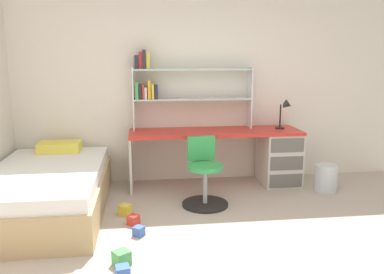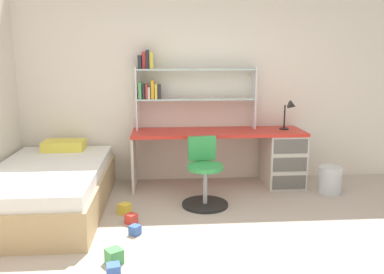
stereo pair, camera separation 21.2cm
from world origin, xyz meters
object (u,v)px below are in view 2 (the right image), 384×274
Objects in this scene: desk at (263,153)px; bed_platform at (49,188)px; waste_bin at (330,180)px; toy_block_green_3 at (114,256)px; toy_block_blue_2 at (135,230)px; bookshelf_hutch at (177,85)px; swivel_chair at (205,179)px; toy_block_red_0 at (131,219)px; toy_block_yellow_4 at (125,209)px; desk_lamp at (290,110)px; toy_block_blue_5 at (113,271)px.

bed_platform is at bearing -164.55° from desk.
toy_block_green_3 is at bearing -148.27° from waste_bin.
bookshelf_hutch is at bearing 73.43° from toy_block_blue_2.
swivel_chair is 8.54× the size of toy_block_blue_2.
toy_block_red_0 is 0.88× the size of toy_block_yellow_4.
toy_block_yellow_4 is at bearing -120.11° from bookshelf_hutch.
desk_lamp reaches higher than toy_block_yellow_4.
desk_lamp is at bearing 13.82° from bed_platform.
toy_block_green_3 is (-0.60, -2.10, -1.24)m from bookshelf_hutch.
bookshelf_hutch is 15.20× the size of toy_block_blue_5.
bookshelf_hutch reaches higher than desk.
waste_bin is at bearing 23.23° from toy_block_blue_2.
bookshelf_hutch is 2.24m from waste_bin.
toy_block_blue_2 is (-1.57, -1.39, -0.38)m from desk.
bed_platform is 1.03m from toy_block_red_0.
toy_block_red_0 is at bearing 101.84° from toy_block_blue_2.
waste_bin reaches higher than toy_block_red_0.
toy_block_blue_5 is at bearing -59.03° from bed_platform.
toy_block_blue_2 is at bearing -135.46° from swivel_chair.
swivel_chair is 1.53m from toy_block_green_3.
toy_block_green_3 is (-0.08, -0.78, 0.01)m from toy_block_red_0.
toy_block_yellow_4 is (-0.01, 1.04, -0.00)m from toy_block_green_3.
toy_block_blue_2 is at bearing 75.66° from toy_block_green_3.
toy_block_blue_5 is (0.85, -1.42, -0.20)m from bed_platform.
swivel_chair reaches higher than bed_platform.
toy_block_blue_5 is (0.02, -0.21, -0.01)m from toy_block_green_3.
toy_block_red_0 is 0.83× the size of toy_block_green_3.
toy_block_red_0 is 1.11× the size of toy_block_blue_2.
toy_block_red_0 is at bearing 84.28° from toy_block_green_3.
desk is 1.96m from toy_block_yellow_4.
toy_block_yellow_4 reaches higher than toy_block_blue_5.
toy_block_red_0 is 0.97× the size of toy_block_blue_5.
toy_block_green_3 is 1.18× the size of toy_block_blue_5.
toy_block_yellow_4 is at bearing -167.01° from swivel_chair.
waste_bin reaches higher than toy_block_green_3.
bookshelf_hutch is 1.74m from toy_block_yellow_4.
bookshelf_hutch is 13.79× the size of toy_block_yellow_4.
swivel_chair is 6.82× the size of toy_block_yellow_4.
desk_lamp is 0.50× the size of swivel_chair.
swivel_chair is (-1.17, -0.68, -0.68)m from desk_lamp.
toy_block_blue_2 is (0.05, -0.26, -0.00)m from toy_block_red_0.
bed_platform is at bearing -178.96° from swivel_chair.
toy_block_blue_2 is at bearing -138.43° from desk.
toy_block_red_0 is at bearing -162.82° from waste_bin.
bed_platform reaches higher than toy_block_red_0.
desk_lamp is 0.19× the size of bed_platform.
bed_platform is 1.48m from toy_block_green_3.
toy_block_red_0 is 0.78m from toy_block_green_3.
desk_lamp is at bearing 29.97° from swivel_chair.
desk_lamp reaches higher than toy_block_red_0.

